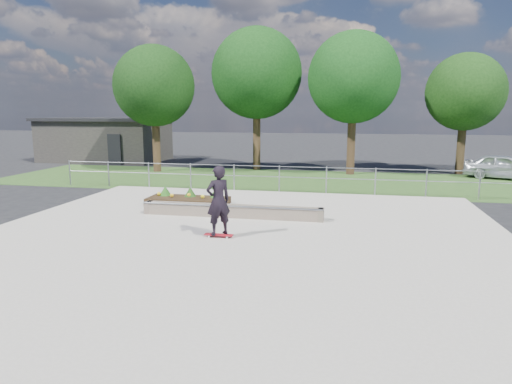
% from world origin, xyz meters
% --- Properties ---
extents(ground, '(120.00, 120.00, 0.00)m').
position_xyz_m(ground, '(0.00, 0.00, 0.00)').
color(ground, black).
rests_on(ground, ground).
extents(grass_verge, '(30.00, 8.00, 0.02)m').
position_xyz_m(grass_verge, '(0.00, 11.00, 0.01)').
color(grass_verge, '#29471C').
rests_on(grass_verge, ground).
extents(concrete_slab, '(15.00, 15.00, 0.06)m').
position_xyz_m(concrete_slab, '(0.00, 0.00, 0.03)').
color(concrete_slab, '#A09A8E').
rests_on(concrete_slab, ground).
extents(fence, '(20.06, 0.06, 1.20)m').
position_xyz_m(fence, '(0.00, 7.50, 0.77)').
color(fence, '#95999D').
rests_on(fence, ground).
extents(building, '(8.40, 5.40, 3.00)m').
position_xyz_m(building, '(-14.00, 18.00, 1.51)').
color(building, '#282624').
rests_on(building, ground).
extents(tree_far_left, '(4.55, 4.55, 7.15)m').
position_xyz_m(tree_far_left, '(-8.00, 13.00, 4.85)').
color(tree_far_left, '#352215').
rests_on(tree_far_left, ground).
extents(tree_mid_left, '(5.25, 5.25, 8.25)m').
position_xyz_m(tree_mid_left, '(-2.50, 15.00, 5.61)').
color(tree_mid_left, '#392516').
rests_on(tree_mid_left, ground).
extents(tree_mid_right, '(4.90, 4.90, 7.70)m').
position_xyz_m(tree_mid_right, '(3.00, 14.00, 5.23)').
color(tree_mid_right, '#332014').
rests_on(tree_mid_right, ground).
extents(tree_far_right, '(4.20, 4.20, 6.60)m').
position_xyz_m(tree_far_right, '(9.00, 15.50, 4.48)').
color(tree_far_right, black).
rests_on(tree_far_right, ground).
extents(grind_ledge, '(6.00, 0.44, 0.43)m').
position_xyz_m(grind_ledge, '(-0.82, 2.47, 0.26)').
color(grind_ledge, brown).
rests_on(grind_ledge, concrete_slab).
extents(planter_bed, '(3.00, 1.20, 0.61)m').
position_xyz_m(planter_bed, '(-2.93, 4.22, 0.24)').
color(planter_bed, black).
rests_on(planter_bed, concrete_slab).
extents(skateboarder, '(0.83, 0.80, 1.99)m').
position_xyz_m(skateboarder, '(-0.55, 0.05, 1.09)').
color(skateboarder, silver).
rests_on(skateboarder, concrete_slab).
extents(parked_car, '(4.10, 2.79, 1.30)m').
position_xyz_m(parked_car, '(10.78, 13.79, 0.65)').
color(parked_car, silver).
rests_on(parked_car, ground).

